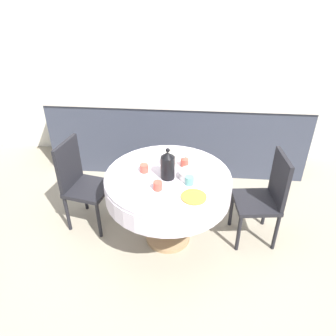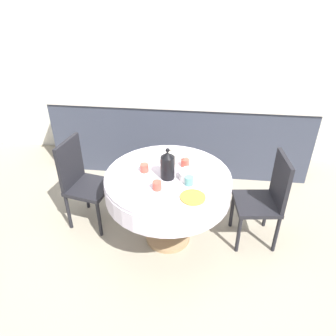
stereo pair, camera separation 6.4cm
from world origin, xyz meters
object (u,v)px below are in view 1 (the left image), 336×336
(chair_right, at_px, (80,181))
(teapot, at_px, (171,158))
(chair_left, at_px, (266,195))
(coffee_carafe, at_px, (168,165))

(chair_right, height_order, teapot, teapot)
(chair_left, xyz_separation_m, teapot, (-0.90, 0.06, 0.33))
(chair_right, relative_size, coffee_carafe, 3.18)
(chair_right, relative_size, teapot, 4.69)
(coffee_carafe, xyz_separation_m, teapot, (0.01, 0.20, -0.04))
(chair_left, height_order, chair_right, same)
(coffee_carafe, bearing_deg, chair_left, 8.78)
(chair_left, bearing_deg, coffee_carafe, 91.93)
(chair_left, xyz_separation_m, coffee_carafe, (-0.90, -0.14, 0.37))
(chair_right, xyz_separation_m, coffee_carafe, (0.90, -0.22, 0.37))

